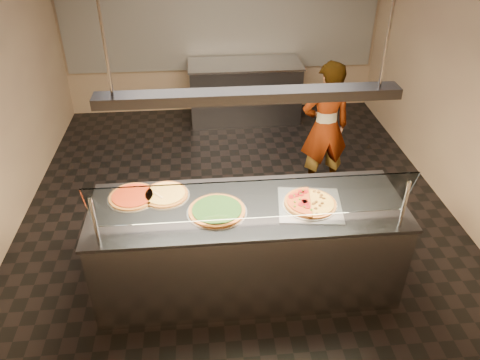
{
  "coord_description": "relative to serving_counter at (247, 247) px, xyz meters",
  "views": [
    {
      "loc": [
        -0.39,
        -4.43,
        3.31
      ],
      "look_at": [
        -0.06,
        -0.89,
        1.02
      ],
      "focal_mm": 35.0,
      "sensor_mm": 36.0,
      "label": 1
    }
  ],
  "objects": [
    {
      "name": "lamp_rod_left",
      "position": [
        -1.0,
        -0.0,
        2.03
      ],
      "size": [
        0.02,
        0.02,
        1.01
      ],
      "primitive_type": "cylinder",
      "color": "#B7B7BC",
      "rests_on": "ceiling"
    },
    {
      "name": "tile_band",
      "position": [
        0.02,
        4.15,
        0.83
      ],
      "size": [
        4.9,
        0.02,
        1.2
      ],
      "primitive_type": "cube",
      "color": "silver",
      "rests_on": "wall_back"
    },
    {
      "name": "pizza_spinach",
      "position": [
        -0.27,
        -0.06,
        0.48
      ],
      "size": [
        0.52,
        0.52,
        0.03
      ],
      "color": "silver",
      "rests_on": "serving_counter"
    },
    {
      "name": "lamp_rod_right",
      "position": [
        1.0,
        -0.0,
        2.03
      ],
      "size": [
        0.02,
        0.02,
        1.01
      ],
      "primitive_type": "cylinder",
      "color": "#B7B7BC",
      "rests_on": "ceiling"
    },
    {
      "name": "heat_lamp_housing",
      "position": [
        0.0,
        -0.0,
        1.48
      ],
      "size": [
        2.3,
        0.18,
        0.08
      ],
      "primitive_type": "cube",
      "color": "#3C3C41",
      "rests_on": "ceiling"
    },
    {
      "name": "half_pizza_sausage",
      "position": [
        0.64,
        -0.04,
        0.49
      ],
      "size": [
        0.28,
        0.47,
        0.04
      ],
      "color": "brown",
      "rests_on": "perforated_tray"
    },
    {
      "name": "prep_table",
      "position": [
        0.35,
        3.72,
        0.0
      ],
      "size": [
        1.75,
        0.74,
        0.93
      ],
      "color": "#3C3C41",
      "rests_on": "ground"
    },
    {
      "name": "serving_counter",
      "position": [
        0.0,
        0.0,
        0.0
      ],
      "size": [
        2.74,
        0.94,
        0.93
      ],
      "color": "#B7B7BC",
      "rests_on": "ground"
    },
    {
      "name": "half_pizza_pepperoni",
      "position": [
        0.43,
        -0.04,
        0.5
      ],
      "size": [
        0.28,
        0.47,
        0.05
      ],
      "color": "brown",
      "rests_on": "perforated_tray"
    },
    {
      "name": "wall_right",
      "position": [
        2.53,
        1.17,
        1.03
      ],
      "size": [
        0.02,
        6.0,
        3.0
      ],
      "primitive_type": "cube",
      "color": "tan",
      "rests_on": "ground"
    },
    {
      "name": "ground",
      "position": [
        0.02,
        1.17,
        -0.48
      ],
      "size": [
        5.0,
        6.0,
        0.02
      ],
      "primitive_type": "cube",
      "color": "black",
      "rests_on": "ground"
    },
    {
      "name": "wall_front",
      "position": [
        0.02,
        -1.84,
        1.03
      ],
      "size": [
        5.0,
        0.02,
        3.0
      ],
      "primitive_type": "cube",
      "color": "tan",
      "rests_on": "ground"
    },
    {
      "name": "pizza_tomato",
      "position": [
        -1.01,
        0.22,
        0.48
      ],
      "size": [
        0.45,
        0.45,
        0.03
      ],
      "color": "silver",
      "rests_on": "serving_counter"
    },
    {
      "name": "perforated_tray",
      "position": [
        0.54,
        -0.04,
        0.47
      ],
      "size": [
        0.61,
        0.61,
        0.01
      ],
      "color": "silver",
      "rests_on": "serving_counter"
    },
    {
      "name": "sneeze_guard",
      "position": [
        0.0,
        -0.34,
        0.76
      ],
      "size": [
        2.5,
        0.18,
        0.54
      ],
      "color": "#B7B7BC",
      "rests_on": "serving_counter"
    },
    {
      "name": "worker",
      "position": [
        1.11,
        1.65,
        0.35
      ],
      "size": [
        0.64,
        0.45,
        1.64
      ],
      "primitive_type": "imported",
      "rotation": [
        0.0,
        0.0,
        3.25
      ],
      "color": "#3B3943",
      "rests_on": "ground"
    },
    {
      "name": "pizza_cheese",
      "position": [
        -0.72,
        0.23,
        0.48
      ],
      "size": [
        0.44,
        0.44,
        0.03
      ],
      "color": "silver",
      "rests_on": "serving_counter"
    },
    {
      "name": "pizza_spatula",
      "position": [
        -0.72,
        0.18,
        0.49
      ],
      "size": [
        0.28,
        0.17,
        0.02
      ],
      "color": "#B7B7BC",
      "rests_on": "pizza_spinach"
    },
    {
      "name": "wall_back",
      "position": [
        0.02,
        4.18,
        1.03
      ],
      "size": [
        5.0,
        0.02,
        3.0
      ],
      "primitive_type": "cube",
      "color": "tan",
      "rests_on": "ground"
    }
  ]
}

